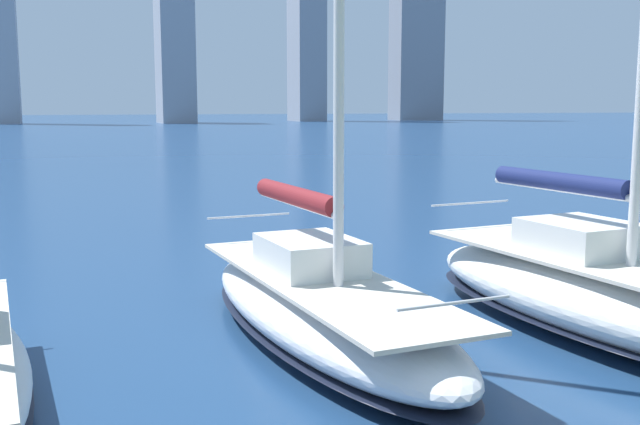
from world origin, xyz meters
TOP-DOWN VIEW (x-y plane):
  - city_skyline at (10.85, -161.46)m, footprint 171.39×20.54m
  - sailboat_navy at (-4.72, -6.11)m, footprint 3.40×8.23m
  - sailboat_maroon at (-0.21, -7.13)m, footprint 2.98×8.19m

SIDE VIEW (x-z plane):
  - sailboat_maroon at x=-0.21m, z-range -5.55..6.87m
  - sailboat_navy at x=-4.72m, z-range -4.03..5.44m
  - city_skyline at x=10.85m, z-range -3.40..51.57m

